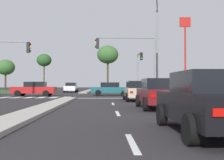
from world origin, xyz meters
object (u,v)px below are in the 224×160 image
object	(u,v)px
car_white_sixth	(71,87)
car_black_seventh	(210,102)
car_red_second	(34,89)
car_teal_fourth	(111,89)
fastfood_pole_sign	(185,38)
car_beige_fifth	(138,91)
treeline_second	(6,67)
traffic_signal_far_right	(139,65)
traffic_signal_near_right	(133,54)
car_maroon_near	(159,93)
treeline_fourth	(108,55)
treeline_third	(44,60)
traffic_signal_near_left	(3,57)
street_lamp_second	(157,44)

from	to	relation	value
car_white_sixth	car_black_seventh	xyz separation A→B (m)	(7.73, -37.77, -0.00)
car_red_second	car_teal_fourth	bearing A→B (deg)	-76.78
car_black_seventh	fastfood_pole_sign	world-z (taller)	fastfood_pole_sign
car_beige_fifth	treeline_second	bearing A→B (deg)	119.90
car_white_sixth	traffic_signal_far_right	size ratio (longest dim) A/B	0.82
traffic_signal_near_right	treeline_second	size ratio (longest dim) A/B	0.83
car_maroon_near	treeline_fourth	world-z (taller)	treeline_fourth
car_teal_fourth	traffic_signal_far_right	world-z (taller)	traffic_signal_far_right
car_beige_fifth	treeline_third	size ratio (longest dim) A/B	0.52
car_maroon_near	traffic_signal_near_left	bearing A→B (deg)	135.97
street_lamp_second	treeline_second	size ratio (longest dim) A/B	1.40
car_black_seventh	street_lamp_second	xyz separation A→B (m)	(2.73, 21.11, 4.54)
car_maroon_near	treeline_fourth	distance (m)	52.87
car_maroon_near	fastfood_pole_sign	bearing A→B (deg)	71.57
traffic_signal_far_right	street_lamp_second	world-z (taller)	street_lamp_second
car_beige_fifth	street_lamp_second	xyz separation A→B (m)	(2.75, 6.76, 4.56)
car_white_sixth	traffic_signal_far_right	xyz separation A→B (m)	(9.81, -7.45, 2.99)
traffic_signal_near_right	treeline_second	xyz separation A→B (m)	(-24.72, 38.58, 1.12)
car_beige_fifth	treeline_fourth	size ratio (longest dim) A/B	0.43
treeline_fourth	car_black_seventh	bearing A→B (deg)	-88.42
car_teal_fourth	traffic_signal_near_right	size ratio (longest dim) A/B	0.79
traffic_signal_near_left	traffic_signal_far_right	distance (m)	18.01
traffic_signal_near_right	treeline_second	distance (m)	45.83
traffic_signal_far_right	treeline_fourth	size ratio (longest dim) A/B	0.53
car_teal_fourth	car_white_sixth	bearing A→B (deg)	-155.52
fastfood_pole_sign	traffic_signal_near_right	bearing A→B (deg)	-117.47
car_black_seventh	traffic_signal_near_right	bearing A→B (deg)	89.85
car_red_second	treeline_second	size ratio (longest dim) A/B	0.65
traffic_signal_far_right	treeline_fourth	bearing A→B (deg)	97.26
traffic_signal_near_right	treeline_fourth	size ratio (longest dim) A/B	0.55
fastfood_pole_sign	treeline_fourth	xyz separation A→B (m)	(-12.64, 19.83, -0.75)
car_beige_fifth	treeline_second	size ratio (longest dim) A/B	0.65
car_red_second	traffic_signal_far_right	bearing A→B (deg)	-57.98
car_beige_fifth	car_white_sixth	world-z (taller)	car_white_sixth
traffic_signal_near_left	treeline_fourth	xyz separation A→B (m)	(9.99, 40.88, 4.63)
fastfood_pole_sign	treeline_fourth	bearing A→B (deg)	122.50
car_white_sixth	traffic_signal_near_left	size ratio (longest dim) A/B	0.85
car_white_sixth	fastfood_pole_sign	xyz separation A→B (m)	(18.73, 1.93, 8.24)
street_lamp_second	traffic_signal_far_right	bearing A→B (deg)	94.06
street_lamp_second	car_black_seventh	bearing A→B (deg)	-97.37
traffic_signal_near_right	street_lamp_second	xyz separation A→B (m)	(2.68, 2.47, 1.32)
car_beige_fifth	traffic_signal_near_right	bearing A→B (deg)	89.14
traffic_signal_near_left	treeline_second	xyz separation A→B (m)	(-13.03, 38.58, 1.47)
traffic_signal_near_left	fastfood_pole_sign	size ratio (longest dim) A/B	0.43
car_teal_fourth	traffic_signal_near_right	distance (m)	7.15
car_beige_fifth	fastfood_pole_sign	distance (m)	28.84
car_red_second	treeline_fourth	bearing A→B (deg)	-12.62
street_lamp_second	car_teal_fourth	bearing A→B (deg)	141.33
car_black_seventh	treeline_third	world-z (taller)	treeline_third
car_maroon_near	street_lamp_second	bearing A→B (deg)	79.58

